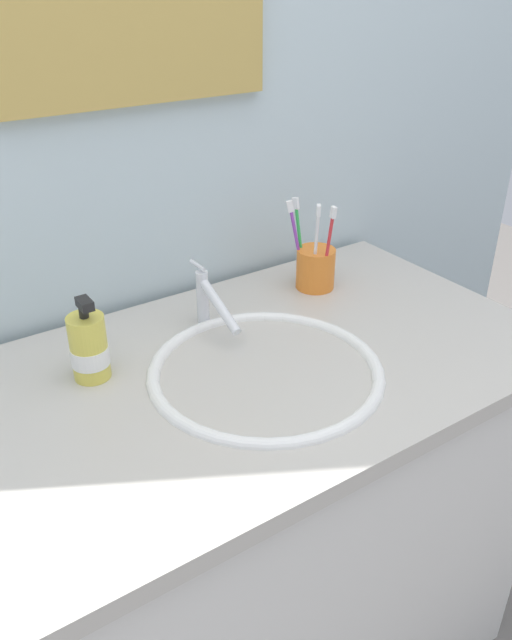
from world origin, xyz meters
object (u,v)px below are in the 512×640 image
object	(u,v)px
faucet	(209,300)
toothbrush_red	(328,244)
toothbrush_white	(316,242)
toothbrush_purple	(296,238)
soap_dispenser	(89,348)
toothbrush_green	(299,236)
toothbrush_cup	(315,268)

from	to	relation	value
faucet	toothbrush_red	size ratio (longest dim) A/B	0.86
faucet	toothbrush_white	xyz separation A→B (m)	(0.26, 0.00, 0.06)
toothbrush_purple	soap_dispenser	size ratio (longest dim) A/B	1.25
toothbrush_red	toothbrush_green	world-z (taller)	toothbrush_red
soap_dispenser	toothbrush_purple	bearing A→B (deg)	9.48
soap_dispenser	toothbrush_red	bearing A→B (deg)	1.94
toothbrush_cup	toothbrush_red	bearing A→B (deg)	-94.19
toothbrush_cup	soap_dispenser	world-z (taller)	soap_dispenser
toothbrush_green	soap_dispenser	size ratio (longest dim) A/B	1.24
toothbrush_white	toothbrush_purple	distance (m)	0.05
toothbrush_red	toothbrush_purple	size ratio (longest dim) A/B	1.01
toothbrush_cup	toothbrush_green	bearing A→B (deg)	124.91
toothbrush_cup	toothbrush_white	size ratio (longest dim) A/B	0.45
faucet	toothbrush_green	bearing A→B (deg)	12.27
faucet	toothbrush_cup	size ratio (longest dim) A/B	1.89
toothbrush_red	toothbrush_purple	xyz separation A→B (m)	(-0.03, 0.07, -0.00)
toothbrush_cup	soap_dispenser	distance (m)	0.54
faucet	toothbrush_white	size ratio (longest dim) A/B	0.85
toothbrush_red	toothbrush_white	world-z (taller)	toothbrush_white
toothbrush_purple	soap_dispenser	distance (m)	0.51
faucet	toothbrush_cup	distance (m)	0.28
toothbrush_cup	faucet	bearing A→B (deg)	-175.06
toothbrush_red	toothbrush_purple	bearing A→B (deg)	117.41
faucet	soap_dispenser	distance (m)	0.26
toothbrush_green	toothbrush_white	bearing A→B (deg)	-86.66
toothbrush_green	toothbrush_cup	bearing A→B (deg)	-55.09
toothbrush_red	toothbrush_purple	world-z (taller)	toothbrush_red
toothbrush_white	toothbrush_purple	size ratio (longest dim) A/B	1.02
faucet	toothbrush_purple	distance (m)	0.25
toothbrush_cup	toothbrush_red	size ratio (longest dim) A/B	0.46
toothbrush_cup	toothbrush_red	distance (m)	0.08
toothbrush_cup	soap_dispenser	xyz separation A→B (m)	(-0.54, -0.06, 0.01)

